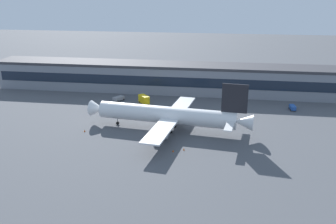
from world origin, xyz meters
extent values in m
plane|color=#4C4F54|center=(0.00, 0.00, 0.00)|extent=(600.00, 600.00, 0.00)
cube|color=gray|center=(0.00, 53.78, 5.93)|extent=(168.73, 16.25, 11.87)
cube|color=#38383D|center=(0.00, 53.78, 12.47)|extent=(172.10, 16.57, 1.20)
cube|color=#192333|center=(0.00, 45.61, 6.53)|extent=(165.35, 0.16, 4.27)
cylinder|color=white|center=(3.66, 4.18, 5.30)|extent=(47.32, 11.28, 5.81)
cone|color=white|center=(-21.39, 7.14, 5.30)|extent=(5.84, 6.10, 5.52)
cone|color=white|center=(29.00, 1.19, 5.30)|extent=(6.97, 5.95, 5.23)
cube|color=black|center=(25.99, 1.55, 12.86)|extent=(8.14, 1.45, 9.30)
cube|color=white|center=(24.74, -4.75, 6.17)|extent=(3.61, 10.68, 0.30)
cube|color=white|center=(26.24, 7.96, 6.17)|extent=(3.61, 10.68, 0.30)
cube|color=white|center=(4.07, -9.43, 4.72)|extent=(8.44, 21.69, 0.50)
cube|color=white|center=(7.23, 17.33, 4.72)|extent=(8.44, 21.69, 0.50)
cylinder|color=#99999E|center=(3.45, -6.17, 2.72)|extent=(5.14, 3.74, 3.20)
cylinder|color=#99999E|center=(5.86, 14.30, 2.72)|extent=(5.14, 3.74, 3.20)
cylinder|color=black|center=(-14.06, 6.27, 0.55)|extent=(1.15, 0.63, 1.10)
cylinder|color=slate|center=(-14.06, 6.27, 2.02)|extent=(0.24, 0.24, 2.39)
cylinder|color=black|center=(5.69, 1.31, 0.55)|extent=(1.15, 0.63, 1.10)
cylinder|color=slate|center=(5.69, 1.31, 2.02)|extent=(0.24, 0.24, 2.39)
cylinder|color=black|center=(6.30, 6.50, 0.55)|extent=(1.15, 0.63, 1.10)
cylinder|color=slate|center=(6.30, 6.50, 2.02)|extent=(0.24, 0.24, 2.39)
cube|color=#2651A5|center=(49.64, 33.36, 1.10)|extent=(2.21, 4.53, 1.50)
cube|color=black|center=(49.55, 34.56, 1.40)|extent=(1.85, 1.66, 0.38)
cylinder|color=black|center=(48.68, 34.83, 0.35)|extent=(0.35, 0.72, 0.70)
cylinder|color=black|center=(50.38, 34.95, 0.35)|extent=(0.35, 0.72, 0.70)
cylinder|color=black|center=(48.90, 31.76, 0.35)|extent=(0.35, 0.72, 0.70)
cylinder|color=black|center=(50.60, 31.88, 0.35)|extent=(0.35, 0.72, 0.70)
cube|color=gray|center=(-22.06, 34.96, 1.05)|extent=(4.76, 5.45, 1.40)
cube|color=black|center=(-22.76, 33.85, 1.33)|extent=(2.92, 2.70, 0.35)
cylinder|color=black|center=(-21.96, 32.92, 0.35)|extent=(0.63, 0.75, 0.70)
cylinder|color=black|center=(-23.94, 34.17, 0.35)|extent=(0.63, 0.75, 0.70)
cylinder|color=black|center=(-20.17, 35.76, 0.35)|extent=(0.63, 0.75, 0.70)
cylinder|color=black|center=(-22.15, 37.01, 0.35)|extent=(0.63, 0.75, 0.70)
cube|color=yellow|center=(-10.35, 32.28, 1.95)|extent=(5.65, 6.17, 3.20)
cube|color=black|center=(-9.30, 31.01, 2.59)|extent=(3.04, 3.02, 0.80)
cylinder|color=black|center=(-8.18, 31.34, 0.35)|extent=(0.67, 0.73, 0.70)
cylinder|color=black|center=(-9.86, 29.97, 0.35)|extent=(0.67, 0.73, 0.70)
cylinder|color=black|center=(-10.83, 34.60, 0.35)|extent=(0.67, 0.73, 0.70)
cylinder|color=black|center=(-12.51, 33.23, 0.35)|extent=(0.67, 0.73, 0.70)
cone|color=#F2590C|center=(-23.09, -2.06, 0.35)|extent=(0.56, 0.56, 0.70)
cone|color=#F2590C|center=(8.61, -13.32, 0.30)|extent=(0.48, 0.48, 0.60)
cone|color=#F2590C|center=(11.62, -11.72, 0.31)|extent=(0.50, 0.50, 0.63)
camera|label=1|loc=(22.67, -110.98, 45.28)|focal=39.23mm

